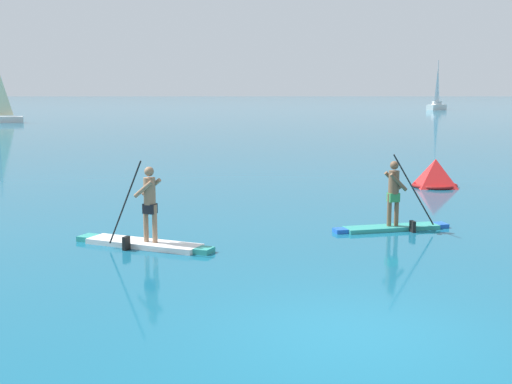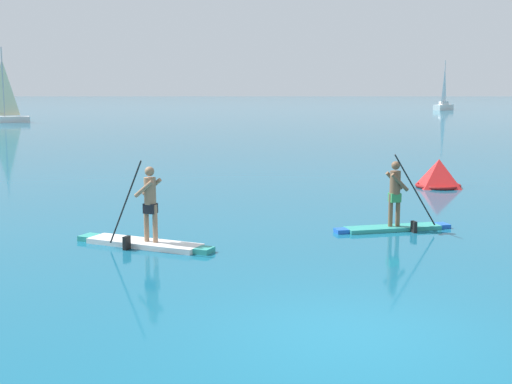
% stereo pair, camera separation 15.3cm
% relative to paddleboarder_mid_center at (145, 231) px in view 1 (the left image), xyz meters
% --- Properties ---
extents(ground, '(440.00, 440.00, 0.00)m').
position_rel_paddleboarder_mid_center_xyz_m(ground, '(3.79, -5.47, -0.35)').
color(ground, '#145B7A').
extents(paddleboarder_mid_center, '(3.24, 1.80, 2.00)m').
position_rel_paddleboarder_mid_center_xyz_m(paddleboarder_mid_center, '(0.00, 0.00, 0.00)').
color(paddleboarder_mid_center, white).
rests_on(paddleboarder_mid_center, ground).
extents(paddleboarder_far_right, '(2.99, 1.12, 1.97)m').
position_rel_paddleboarder_mid_center_xyz_m(paddleboarder_far_right, '(5.87, 1.73, 0.07)').
color(paddleboarder_far_right, teal).
rests_on(paddleboarder_far_right, ground).
extents(race_marker_buoy, '(1.87, 1.87, 0.99)m').
position_rel_paddleboarder_mid_center_xyz_m(race_marker_buoy, '(8.86, 8.95, 0.09)').
color(race_marker_buoy, red).
rests_on(race_marker_buoy, ground).
extents(sailboat_right_horizon, '(3.67, 3.86, 7.19)m').
position_rel_paddleboarder_mid_center_xyz_m(sailboat_right_horizon, '(29.88, 85.94, 0.72)').
color(sailboat_right_horizon, white).
rests_on(sailboat_right_horizon, ground).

